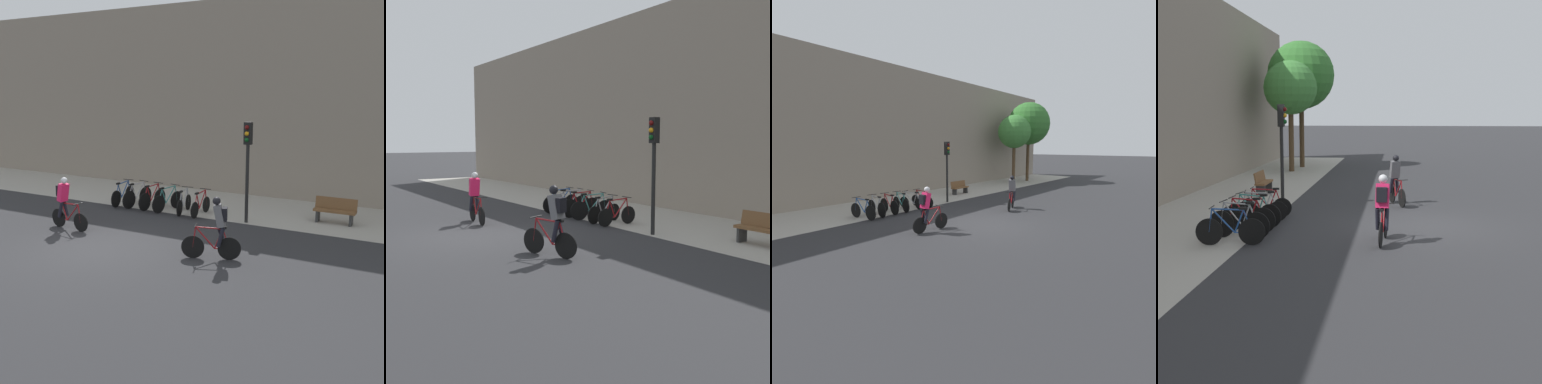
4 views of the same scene
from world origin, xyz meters
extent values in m
plane|color=#2B2B2D|center=(0.00, 0.00, 0.00)|extent=(200.00, 200.00, 0.00)
cube|color=#A39E93|center=(0.00, 6.75, 0.00)|extent=(44.00, 4.50, 0.01)
cylinder|color=black|center=(-1.55, 1.02, 0.32)|extent=(0.63, 0.09, 0.63)
cylinder|color=black|center=(-2.61, 1.11, 0.32)|extent=(0.63, 0.09, 0.63)
cylinder|color=maroon|center=(-1.92, 1.05, 0.60)|extent=(0.58, 0.09, 0.62)
cylinder|color=maroon|center=(-2.31, 1.09, 0.58)|extent=(0.27, 0.06, 0.58)
cylinder|color=maroon|center=(-2.03, 1.06, 0.88)|extent=(0.79, 0.11, 0.07)
cylinder|color=maroon|center=(-2.40, 1.09, 0.31)|extent=(0.43, 0.07, 0.05)
cylinder|color=maroon|center=(-2.52, 1.10, 0.59)|extent=(0.22, 0.05, 0.56)
cylinder|color=maroon|center=(-1.60, 1.02, 0.61)|extent=(0.12, 0.05, 0.59)
cylinder|color=black|center=(-1.64, 1.03, 0.94)|extent=(0.07, 0.46, 0.03)
cube|color=black|center=(-2.42, 1.10, 0.91)|extent=(0.21, 0.10, 0.06)
cube|color=#EA1E56|center=(-2.32, 1.09, 1.24)|extent=(0.35, 0.35, 0.63)
sphere|color=silver|center=(-2.24, 1.08, 1.65)|extent=(0.24, 0.24, 0.22)
cylinder|color=black|center=(-2.38, 0.98, 0.66)|extent=(0.28, 0.13, 0.56)
cylinder|color=black|center=(-2.36, 1.20, 0.66)|extent=(0.25, 0.13, 0.56)
cube|color=black|center=(-2.46, 1.10, 1.29)|extent=(0.16, 0.27, 0.36)
cylinder|color=black|center=(2.89, 0.58, 0.32)|extent=(0.62, 0.26, 0.65)
cylinder|color=black|center=(3.84, 0.93, 0.32)|extent=(0.62, 0.26, 0.65)
cylinder|color=maroon|center=(3.22, 0.70, 0.60)|extent=(0.53, 0.23, 0.62)
cylinder|color=maroon|center=(3.57, 0.83, 0.59)|extent=(0.26, 0.13, 0.58)
cylinder|color=maroon|center=(3.32, 0.74, 0.89)|extent=(0.72, 0.30, 0.07)
cylinder|color=maroon|center=(3.65, 0.86, 0.31)|extent=(0.39, 0.17, 0.05)
cylinder|color=maroon|center=(3.76, 0.90, 0.60)|extent=(0.21, 0.10, 0.56)
cylinder|color=maroon|center=(2.93, 0.59, 0.61)|extent=(0.12, 0.07, 0.58)
cylinder|color=black|center=(2.97, 0.60, 0.94)|extent=(0.19, 0.44, 0.03)
cube|color=black|center=(3.67, 0.87, 0.91)|extent=(0.22, 0.15, 0.06)
cube|color=#5B5B60|center=(3.58, 0.83, 1.24)|extent=(0.41, 0.41, 0.63)
sphere|color=black|center=(3.50, 0.80, 1.65)|extent=(0.28, 0.28, 0.22)
cylinder|color=black|center=(3.59, 0.95, 0.67)|extent=(0.30, 0.20, 0.56)
cylinder|color=black|center=(3.66, 0.75, 0.67)|extent=(0.26, 0.19, 0.56)
cube|color=black|center=(3.71, 0.88, 1.29)|extent=(0.22, 0.29, 0.36)
cylinder|color=black|center=(-2.74, 5.35, 0.34)|extent=(0.10, 0.67, 0.67)
cylinder|color=black|center=(-2.64, 4.30, 0.34)|extent=(0.10, 0.67, 0.67)
cylinder|color=#1E478C|center=(-2.71, 5.00, 0.62)|extent=(0.09, 0.58, 0.62)
cylinder|color=#1E478C|center=(-2.67, 4.61, 0.60)|extent=(0.06, 0.27, 0.58)
cylinder|color=#1E478C|center=(-2.70, 4.88, 0.90)|extent=(0.11, 0.78, 0.07)
cylinder|color=#1E478C|center=(-2.66, 4.51, 0.33)|extent=(0.07, 0.42, 0.05)
cylinder|color=#1E478C|center=(-2.65, 4.40, 0.61)|extent=(0.05, 0.22, 0.56)
cylinder|color=#1E478C|center=(-2.74, 5.31, 0.63)|extent=(0.05, 0.12, 0.59)
cylinder|color=black|center=(-2.73, 5.27, 0.96)|extent=(0.46, 0.07, 0.03)
cube|color=black|center=(-2.66, 4.49, 0.93)|extent=(0.10, 0.21, 0.06)
cylinder|color=black|center=(-1.92, 5.32, 0.36)|extent=(0.12, 0.72, 0.72)
cylinder|color=black|center=(-2.03, 4.34, 0.36)|extent=(0.12, 0.72, 0.72)
cylinder|color=#99999E|center=(-1.96, 4.99, 0.64)|extent=(0.10, 0.54, 0.62)
cylinder|color=#99999E|center=(-2.00, 4.62, 0.63)|extent=(0.07, 0.26, 0.58)
cylinder|color=#99999E|center=(-1.97, 4.88, 0.92)|extent=(0.12, 0.73, 0.07)
cylinder|color=#99999E|center=(-2.01, 4.54, 0.35)|extent=(0.08, 0.40, 0.05)
cylinder|color=#99999E|center=(-2.02, 4.43, 0.63)|extent=(0.06, 0.21, 0.56)
cylinder|color=#99999E|center=(-1.93, 5.28, 0.65)|extent=(0.05, 0.12, 0.58)
cylinder|color=black|center=(-1.93, 5.24, 0.98)|extent=(0.46, 0.08, 0.03)
cube|color=black|center=(-2.01, 4.52, 0.95)|extent=(0.10, 0.21, 0.06)
cylinder|color=black|center=(-1.22, 5.30, 0.35)|extent=(0.10, 0.70, 0.70)
cylinder|color=black|center=(-1.30, 4.36, 0.35)|extent=(0.10, 0.70, 0.70)
cylinder|color=maroon|center=(-1.25, 4.98, 0.63)|extent=(0.09, 0.53, 0.62)
cylinder|color=maroon|center=(-1.28, 4.63, 0.62)|extent=(0.06, 0.25, 0.58)
cylinder|color=maroon|center=(-1.26, 4.88, 0.92)|extent=(0.10, 0.71, 0.07)
cylinder|color=maroon|center=(-1.29, 4.55, 0.34)|extent=(0.07, 0.38, 0.05)
cylinder|color=maroon|center=(-1.30, 4.44, 0.63)|extent=(0.05, 0.20, 0.56)
cylinder|color=maroon|center=(-1.22, 5.26, 0.64)|extent=(0.05, 0.11, 0.58)
cylinder|color=black|center=(-1.22, 5.23, 0.97)|extent=(0.46, 0.07, 0.03)
cube|color=black|center=(-1.29, 4.53, 0.94)|extent=(0.10, 0.21, 0.06)
cylinder|color=black|center=(-0.45, 5.33, 0.34)|extent=(0.17, 0.68, 0.68)
cylinder|color=black|center=(-0.64, 4.33, 0.34)|extent=(0.17, 0.68, 0.68)
cylinder|color=teal|center=(-0.51, 4.99, 0.62)|extent=(0.15, 0.56, 0.62)
cylinder|color=teal|center=(-0.59, 4.62, 0.61)|extent=(0.09, 0.26, 0.58)
cylinder|color=teal|center=(-0.53, 4.88, 0.91)|extent=(0.19, 0.75, 0.07)
cylinder|color=teal|center=(-0.60, 4.53, 0.33)|extent=(0.11, 0.41, 0.05)
cylinder|color=teal|center=(-0.63, 4.42, 0.62)|extent=(0.07, 0.22, 0.56)
cylinder|color=teal|center=(-0.45, 5.29, 0.63)|extent=(0.06, 0.12, 0.59)
cylinder|color=black|center=(-0.46, 5.25, 0.96)|extent=(0.46, 0.12, 0.03)
cube|color=black|center=(-0.61, 4.51, 0.93)|extent=(0.12, 0.21, 0.06)
cylinder|color=black|center=(0.07, 5.34, 0.30)|extent=(0.15, 0.60, 0.60)
cylinder|color=black|center=(0.27, 4.32, 0.30)|extent=(0.15, 0.60, 0.60)
cylinder|color=#99999E|center=(0.14, 4.99, 0.58)|extent=(0.15, 0.56, 0.62)
cylinder|color=#99999E|center=(0.22, 4.61, 0.57)|extent=(0.09, 0.27, 0.58)
cylinder|color=#99999E|center=(0.16, 4.88, 0.87)|extent=(0.19, 0.76, 0.07)
cylinder|color=#99999E|center=(0.23, 4.52, 0.29)|extent=(0.11, 0.41, 0.05)
cylinder|color=#99999E|center=(0.26, 4.41, 0.58)|extent=(0.07, 0.22, 0.56)
cylinder|color=#99999E|center=(0.08, 5.29, 0.59)|extent=(0.06, 0.12, 0.59)
cylinder|color=black|center=(0.09, 5.25, 0.92)|extent=(0.46, 0.12, 0.03)
cube|color=black|center=(0.24, 4.50, 0.89)|extent=(0.12, 0.21, 0.06)
cylinder|color=black|center=(0.87, 5.33, 0.30)|extent=(0.06, 0.61, 0.61)
cylinder|color=black|center=(0.91, 4.32, 0.30)|extent=(0.06, 0.61, 0.61)
cylinder|color=maroon|center=(0.88, 4.99, 0.59)|extent=(0.06, 0.56, 0.62)
cylinder|color=maroon|center=(0.90, 4.62, 0.57)|extent=(0.05, 0.26, 0.58)
cylinder|color=maroon|center=(0.89, 4.88, 0.87)|extent=(0.07, 0.75, 0.07)
cylinder|color=maroon|center=(0.90, 4.52, 0.30)|extent=(0.05, 0.41, 0.05)
cylinder|color=maroon|center=(0.91, 4.41, 0.58)|extent=(0.04, 0.21, 0.56)
cylinder|color=maroon|center=(0.87, 5.29, 0.59)|extent=(0.04, 0.12, 0.58)
cylinder|color=black|center=(0.87, 5.25, 0.92)|extent=(0.46, 0.05, 0.03)
cube|color=black|center=(0.90, 4.50, 0.89)|extent=(0.09, 0.20, 0.06)
cylinder|color=black|center=(2.77, 4.71, 1.76)|extent=(0.12, 0.12, 3.52)
cube|color=black|center=(2.77, 4.71, 3.14)|extent=(0.26, 0.20, 0.76)
sphere|color=#590C0C|center=(2.77, 4.59, 3.35)|extent=(0.15, 0.15, 0.15)
sphere|color=orange|center=(2.77, 4.59, 3.14)|extent=(0.15, 0.15, 0.15)
sphere|color=#0C4719|center=(2.77, 4.59, 2.93)|extent=(0.15, 0.15, 0.15)
cube|color=brown|center=(5.52, 6.07, 0.45)|extent=(1.44, 0.40, 0.08)
cube|color=brown|center=(5.52, 6.25, 0.69)|extent=(1.44, 0.12, 0.40)
cube|color=#2D2D2D|center=(4.95, 6.07, 0.23)|extent=(0.08, 0.36, 0.45)
cube|color=#2D2D2D|center=(6.09, 6.07, 0.23)|extent=(0.08, 0.36, 0.45)
cylinder|color=#4C3823|center=(13.43, 6.55, 1.79)|extent=(0.28, 0.28, 3.58)
sphere|color=#3D7F38|center=(13.43, 6.55, 4.51)|extent=(2.88, 2.88, 2.88)
cylinder|color=#4C3823|center=(15.69, 6.38, 2.02)|extent=(0.28, 0.28, 4.05)
sphere|color=#33702D|center=(15.69, 6.38, 5.31)|extent=(3.86, 3.86, 3.86)
camera|label=1|loc=(9.02, -10.55, 4.57)|focal=45.00mm
camera|label=2|loc=(13.42, -5.11, 2.84)|focal=45.00mm
camera|label=3|loc=(-9.92, -7.13, 3.27)|focal=28.00mm
camera|label=4|loc=(-15.27, 0.70, 3.32)|focal=50.00mm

